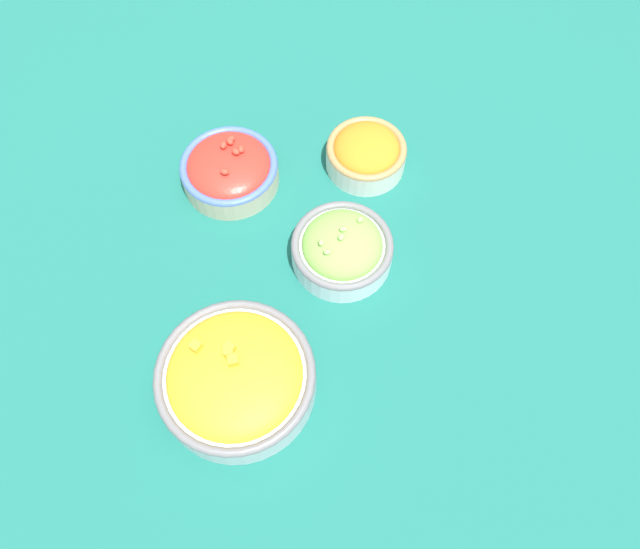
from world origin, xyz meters
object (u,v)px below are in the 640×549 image
Objects in this scene: bowl_squash at (236,378)px; bowl_cherry_tomatoes at (229,169)px; bowl_lettuce at (342,248)px; bowl_carrots at (366,153)px.

bowl_cherry_tomatoes is (0.33, 0.05, -0.01)m from bowl_squash.
bowl_lettuce is 0.24m from bowl_squash.
bowl_carrots is 0.83× the size of bowl_cherry_tomatoes.
bowl_cherry_tomatoes is at bearing 53.55° from bowl_lettuce.
bowl_lettuce is 0.17m from bowl_carrots.
bowl_lettuce is at bearing -126.45° from bowl_cherry_tomatoes.
bowl_carrots is at bearing -79.00° from bowl_cherry_tomatoes.
bowl_squash is at bearing 156.39° from bowl_carrots.
bowl_lettuce is 0.22m from bowl_cherry_tomatoes.
bowl_cherry_tomatoes is (0.13, 0.18, -0.00)m from bowl_lettuce.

